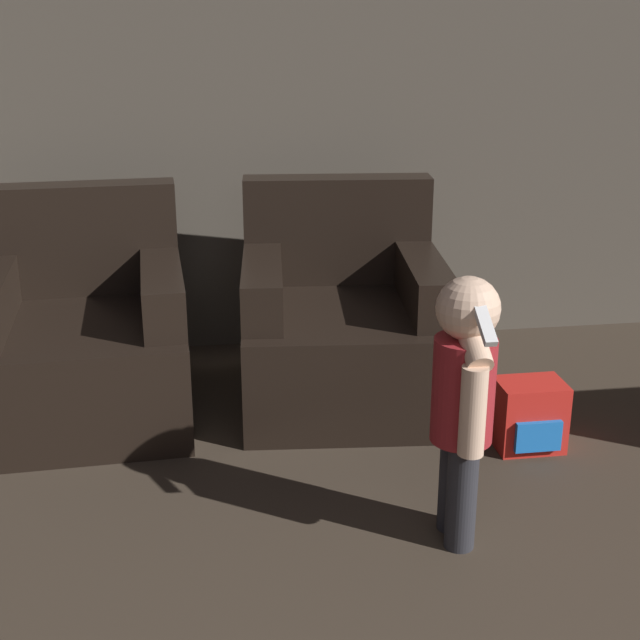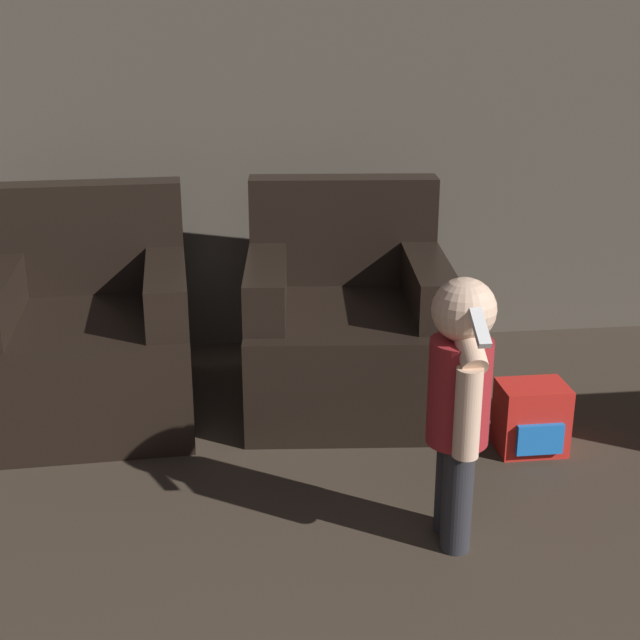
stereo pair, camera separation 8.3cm
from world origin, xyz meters
The scene contains 5 objects.
wall_back centered at (0.00, 4.50, 1.30)m, with size 8.40×0.05×2.60m.
armchair_left centered at (-0.88, 3.79, 0.31)m, with size 0.86×0.93×0.90m.
armchair_right centered at (0.20, 3.79, 0.31)m, with size 0.90×0.96×0.90m.
person_toddler centered at (0.37, 2.65, 0.51)m, with size 0.19×0.34×0.87m.
toy_backpack centered at (0.82, 3.21, 0.13)m, with size 0.25×0.21×0.27m.
Camera 1 is at (-0.42, 0.28, 1.61)m, focal length 50.00 mm.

